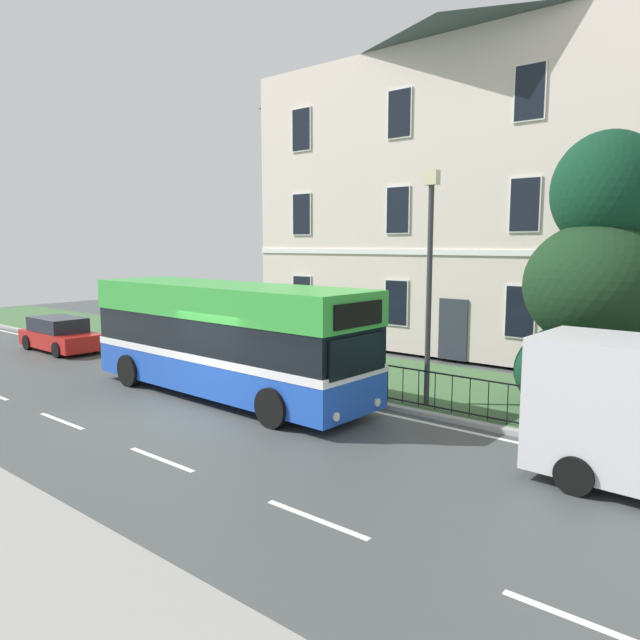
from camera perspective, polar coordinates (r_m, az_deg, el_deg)
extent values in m
cube|color=#424647|center=(14.81, -14.18, -9.57)|extent=(60.00, 56.00, 0.06)
cube|color=silver|center=(17.13, -4.29, -6.90)|extent=(54.00, 0.14, 0.01)
cube|color=silver|center=(15.55, -24.08, -9.04)|extent=(2.00, 0.12, 0.01)
cube|color=silver|center=(12.26, -15.36, -13.07)|extent=(2.00, 0.12, 0.01)
cube|color=silver|center=(9.53, -0.39, -18.98)|extent=(2.00, 0.12, 0.01)
cube|color=silver|center=(7.96, 25.04, -25.51)|extent=(2.00, 0.12, 0.01)
cube|color=#9E9E99|center=(17.45, -3.23, -6.44)|extent=(57.00, 0.24, 0.12)
cube|color=#41663C|center=(19.54, 2.30, -4.92)|extent=(57.00, 5.33, 0.12)
cube|color=beige|center=(24.78, 17.48, 10.66)|extent=(19.04, 8.03, 11.31)
pyramid|color=#3D494D|center=(26.04, 18.11, 25.35)|extent=(19.42, 8.19, 1.93)
cube|color=white|center=(21.04, 13.17, 6.50)|extent=(19.04, 0.06, 0.20)
cube|color=#2D333D|center=(21.25, 12.94, -0.92)|extent=(1.10, 0.06, 2.20)
cube|color=white|center=(25.10, -1.79, 2.40)|extent=(1.03, 0.04, 1.78)
cube|color=black|center=(25.09, -1.82, 2.40)|extent=(0.93, 0.03, 1.68)
cube|color=white|center=(22.29, 7.50, 1.70)|extent=(1.03, 0.04, 1.78)
cube|color=black|center=(22.27, 7.48, 1.69)|extent=(0.93, 0.03, 1.68)
cube|color=white|center=(20.22, 19.06, 0.77)|extent=(1.03, 0.04, 1.78)
cube|color=black|center=(20.20, 19.04, 0.76)|extent=(0.93, 0.03, 1.68)
cube|color=white|center=(25.04, -1.82, 10.36)|extent=(1.03, 0.04, 1.78)
cube|color=black|center=(25.02, -1.85, 10.36)|extent=(0.93, 0.03, 1.68)
cube|color=white|center=(22.22, 7.66, 10.67)|extent=(1.03, 0.04, 1.78)
cube|color=black|center=(22.20, 7.63, 10.67)|extent=(0.93, 0.03, 1.68)
cube|color=white|center=(20.14, 19.49, 10.65)|extent=(1.03, 0.04, 1.78)
cube|color=black|center=(20.12, 19.47, 10.65)|extent=(0.93, 0.03, 1.68)
cube|color=white|center=(25.45, -1.85, 18.21)|extent=(1.03, 0.04, 1.78)
cube|color=black|center=(25.44, -1.88, 18.22)|extent=(0.93, 0.03, 1.68)
cube|color=white|center=(22.68, 7.82, 19.48)|extent=(1.03, 0.04, 1.78)
cube|color=black|center=(22.67, 7.79, 19.49)|extent=(0.93, 0.03, 1.68)
cube|color=white|center=(20.65, 19.93, 20.33)|extent=(1.03, 0.04, 1.78)
cube|color=black|center=(20.63, 19.91, 20.34)|extent=(0.93, 0.03, 1.68)
cube|color=black|center=(16.09, 3.21, -3.94)|extent=(13.47, 0.04, 0.04)
cube|color=black|center=(16.28, 3.18, -6.95)|extent=(13.47, 0.04, 0.04)
cylinder|color=black|center=(20.79, -12.03, -2.83)|extent=(0.02, 0.02, 0.95)
cylinder|color=black|center=(20.43, -11.21, -2.98)|extent=(0.02, 0.02, 0.95)
cylinder|color=black|center=(20.08, -10.36, -3.14)|extent=(0.02, 0.02, 0.95)
cylinder|color=black|center=(19.74, -9.48, -3.31)|extent=(0.02, 0.02, 0.95)
cylinder|color=black|center=(19.39, -8.57, -3.48)|extent=(0.02, 0.02, 0.95)
cylinder|color=black|center=(19.06, -7.63, -3.66)|extent=(0.02, 0.02, 0.95)
cylinder|color=black|center=(18.73, -6.65, -3.84)|extent=(0.02, 0.02, 0.95)
cylinder|color=black|center=(18.40, -5.64, -4.02)|extent=(0.02, 0.02, 0.95)
cylinder|color=black|center=(18.09, -4.59, -4.22)|extent=(0.02, 0.02, 0.95)
cylinder|color=black|center=(17.77, -3.51, -4.41)|extent=(0.02, 0.02, 0.95)
cylinder|color=black|center=(17.47, -2.38, -4.62)|extent=(0.02, 0.02, 0.95)
cylinder|color=black|center=(17.17, -1.22, -4.82)|extent=(0.02, 0.02, 0.95)
cylinder|color=black|center=(16.88, -0.01, -5.04)|extent=(0.02, 0.02, 0.95)
cylinder|color=black|center=(16.60, 1.24, -5.26)|extent=(0.02, 0.02, 0.95)
cylinder|color=black|center=(16.32, 2.53, -5.48)|extent=(0.02, 0.02, 0.95)
cylinder|color=black|center=(16.06, 3.87, -5.71)|extent=(0.02, 0.02, 0.95)
cylinder|color=black|center=(15.80, 5.25, -5.94)|extent=(0.02, 0.02, 0.95)
cylinder|color=black|center=(15.56, 6.68, -6.17)|extent=(0.02, 0.02, 0.95)
cylinder|color=black|center=(15.32, 8.15, -6.41)|extent=(0.02, 0.02, 0.95)
cylinder|color=black|center=(15.09, 9.67, -6.65)|extent=(0.02, 0.02, 0.95)
cylinder|color=black|center=(14.88, 11.24, -6.90)|extent=(0.02, 0.02, 0.95)
cylinder|color=black|center=(14.68, 12.85, -7.14)|extent=(0.02, 0.02, 0.95)
cylinder|color=black|center=(14.49, 14.51, -7.39)|extent=(0.02, 0.02, 0.95)
cylinder|color=black|center=(14.31, 16.22, -7.64)|extent=(0.02, 0.02, 0.95)
cylinder|color=black|center=(14.14, 17.97, -7.88)|extent=(0.02, 0.02, 0.95)
cylinder|color=black|center=(13.99, 19.75, -8.13)|extent=(0.02, 0.02, 0.95)
cylinder|color=black|center=(13.85, 21.58, -8.37)|extent=(0.02, 0.02, 0.95)
cylinder|color=black|center=(13.73, 23.45, -8.60)|extent=(0.02, 0.02, 0.95)
cylinder|color=black|center=(13.62, 25.35, -8.84)|extent=(0.02, 0.02, 0.95)
cylinder|color=black|center=(13.53, 27.28, -9.06)|extent=(0.02, 0.02, 0.95)
cylinder|color=#423328|center=(15.94, 25.43, -5.85)|extent=(0.50, 0.50, 1.32)
ellipsoid|color=#0F3521|center=(16.08, 25.60, -4.79)|extent=(3.98, 3.98, 2.74)
ellipsoid|color=black|center=(15.38, 25.45, 3.08)|extent=(3.33, 3.33, 3.05)
ellipsoid|color=#0E3420|center=(15.74, 26.46, 11.24)|extent=(2.62, 2.62, 2.87)
cube|color=blue|center=(16.57, -9.24, -4.72)|extent=(9.33, 2.70, 1.04)
cube|color=white|center=(16.47, -9.27, -3.08)|extent=(9.35, 2.72, 0.20)
cube|color=black|center=(16.39, -9.31, -1.25)|extent=(9.25, 2.66, 0.98)
cube|color=green|center=(16.27, -9.38, 1.97)|extent=(9.33, 2.70, 0.87)
cube|color=black|center=(13.21, 3.79, -3.48)|extent=(0.12, 2.05, 0.91)
cube|color=black|center=(13.07, 3.83, 0.54)|extent=(0.11, 1.76, 0.56)
cylinder|color=silver|center=(14.12, 5.68, -8.06)|extent=(0.05, 0.20, 0.20)
cylinder|color=silver|center=(12.92, 1.63, -9.50)|extent=(0.05, 0.20, 0.20)
cylinder|color=black|center=(15.35, 1.61, -6.76)|extent=(0.97, 0.33, 0.96)
cylinder|color=black|center=(13.67, -4.66, -8.56)|extent=(0.97, 0.33, 0.96)
cylinder|color=black|center=(19.69, -12.35, -3.75)|extent=(0.97, 0.33, 0.96)
cylinder|color=black|center=(18.42, -18.19, -4.72)|extent=(0.97, 0.33, 0.96)
cylinder|color=black|center=(12.89, 26.40, -10.99)|extent=(0.69, 0.24, 0.68)
cylinder|color=black|center=(11.12, 23.77, -13.78)|extent=(0.69, 0.24, 0.68)
cube|color=#B31915|center=(25.44, -24.09, -1.74)|extent=(4.07, 1.75, 0.62)
cube|color=black|center=(25.58, -24.39, -0.38)|extent=(2.45, 1.52, 0.56)
cylinder|color=black|center=(24.68, -21.11, -2.25)|extent=(0.60, 0.19, 0.60)
cylinder|color=black|center=(23.98, -24.43, -2.69)|extent=(0.60, 0.19, 0.60)
cylinder|color=black|center=(26.95, -23.74, -1.60)|extent=(0.60, 0.19, 0.60)
cylinder|color=black|center=(26.32, -26.83, -1.98)|extent=(0.60, 0.19, 0.60)
cylinder|color=#333338|center=(15.05, 10.66, 2.25)|extent=(0.14, 0.14, 5.59)
cube|color=beige|center=(15.09, 10.94, 13.58)|extent=(0.36, 0.24, 0.36)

